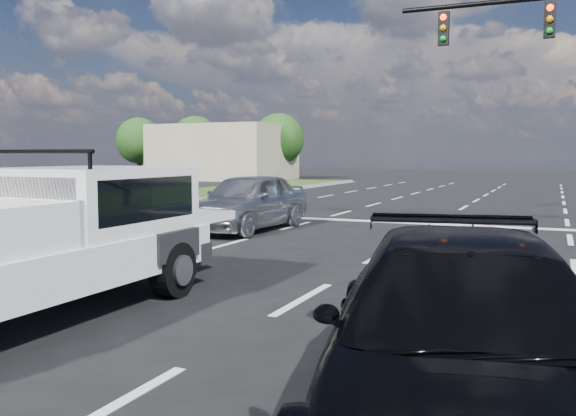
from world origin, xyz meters
The scene contains 10 objects.
ground centered at (0.00, 0.00, 0.00)m, with size 160.00×160.00×0.00m, color black.
road_markings centered at (0.00, 6.56, 0.01)m, with size 17.75×60.00×0.01m.
curb_left centered at (-9.05, 6.00, 0.07)m, with size 0.15×60.00×0.14m, color gray.
building_left centered at (-20.00, 36.00, 2.20)m, with size 10.00×8.00×4.40m, color #B9AF8D.
tree_far_a centered at (-30.00, 38.00, 3.29)m, with size 4.20×4.20×5.40m.
tree_far_b centered at (-24.00, 38.00, 3.29)m, with size 4.20×4.20×5.40m.
tree_far_c centered at (-16.00, 38.00, 3.29)m, with size 4.20×4.20×5.40m.
pickup_truck centered at (-0.86, -2.20, 0.95)m, with size 2.08×5.47×2.05m.
silver_sedan centered at (-2.56, 6.65, 0.76)m, with size 1.81×4.49×1.53m, color #A6A9AD.
black_coupe centered at (4.34, -3.37, 0.70)m, with size 1.97×4.84×1.41m, color black.
Camera 1 is at (4.88, -7.63, 1.98)m, focal length 38.00 mm.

